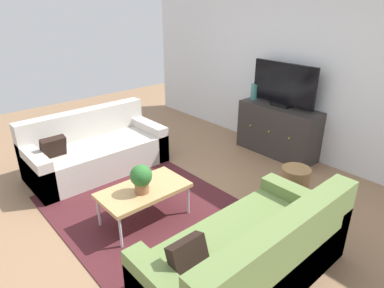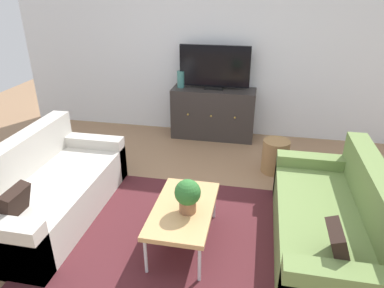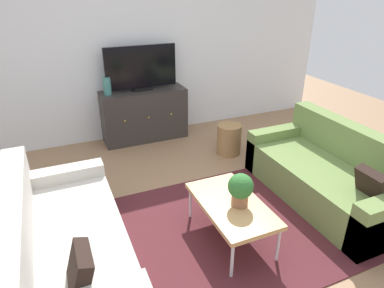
{
  "view_description": "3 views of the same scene",
  "coord_description": "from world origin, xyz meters",
  "px_view_note": "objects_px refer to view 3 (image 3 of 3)",
  "views": [
    {
      "loc": [
        2.73,
        -1.93,
        2.27
      ],
      "look_at": [
        0.0,
        0.48,
        0.68
      ],
      "focal_mm": 31.47,
      "sensor_mm": 36.0,
      "label": 1
    },
    {
      "loc": [
        0.66,
        -2.81,
        2.24
      ],
      "look_at": [
        0.0,
        0.48,
        0.68
      ],
      "focal_mm": 32.74,
      "sensor_mm": 36.0,
      "label": 2
    },
    {
      "loc": [
        -1.27,
        -2.48,
        2.23
      ],
      "look_at": [
        0.0,
        0.48,
        0.68
      ],
      "focal_mm": 31.78,
      "sensor_mm": 36.0,
      "label": 3
    }
  ],
  "objects_px": {
    "couch_left_side": "(58,248)",
    "flat_screen_tv": "(141,68)",
    "potted_plant": "(241,188)",
    "coffee_table": "(231,206)",
    "wicker_basket": "(229,139)",
    "glass_vase": "(107,86)",
    "couch_right_side": "(331,176)",
    "tv_console": "(144,115)"
  },
  "relations": [
    {
      "from": "couch_left_side",
      "to": "coffee_table",
      "type": "relative_size",
      "value": 1.95
    },
    {
      "from": "potted_plant",
      "to": "flat_screen_tv",
      "type": "distance_m",
      "value": 2.67
    },
    {
      "from": "flat_screen_tv",
      "to": "coffee_table",
      "type": "bearing_deg",
      "value": -87.93
    },
    {
      "from": "wicker_basket",
      "to": "glass_vase",
      "type": "bearing_deg",
      "value": 146.47
    },
    {
      "from": "coffee_table",
      "to": "flat_screen_tv",
      "type": "height_order",
      "value": "flat_screen_tv"
    },
    {
      "from": "couch_right_side",
      "to": "glass_vase",
      "type": "height_order",
      "value": "glass_vase"
    },
    {
      "from": "couch_left_side",
      "to": "couch_right_side",
      "type": "xyz_separation_m",
      "value": [
        2.88,
        0.0,
        0.0
      ]
    },
    {
      "from": "potted_plant",
      "to": "wicker_basket",
      "type": "distance_m",
      "value": 1.85
    },
    {
      "from": "couch_right_side",
      "to": "wicker_basket",
      "type": "xyz_separation_m",
      "value": [
        -0.52,
        1.41,
        -0.06
      ]
    },
    {
      "from": "couch_right_side",
      "to": "wicker_basket",
      "type": "height_order",
      "value": "couch_right_side"
    },
    {
      "from": "glass_vase",
      "to": "coffee_table",
      "type": "bearing_deg",
      "value": -76.66
    },
    {
      "from": "flat_screen_tv",
      "to": "wicker_basket",
      "type": "relative_size",
      "value": 2.43
    },
    {
      "from": "coffee_table",
      "to": "potted_plant",
      "type": "xyz_separation_m",
      "value": [
        0.05,
        -0.05,
        0.2
      ]
    },
    {
      "from": "coffee_table",
      "to": "potted_plant",
      "type": "height_order",
      "value": "potted_plant"
    },
    {
      "from": "couch_right_side",
      "to": "coffee_table",
      "type": "xyz_separation_m",
      "value": [
        -1.37,
        -0.17,
        0.1
      ]
    },
    {
      "from": "potted_plant",
      "to": "glass_vase",
      "type": "relative_size",
      "value": 1.25
    },
    {
      "from": "glass_vase",
      "to": "couch_right_side",
      "type": "bearing_deg",
      "value": -50.33
    },
    {
      "from": "flat_screen_tv",
      "to": "tv_console",
      "type": "bearing_deg",
      "value": -90.0
    },
    {
      "from": "flat_screen_tv",
      "to": "glass_vase",
      "type": "height_order",
      "value": "flat_screen_tv"
    },
    {
      "from": "potted_plant",
      "to": "tv_console",
      "type": "xyz_separation_m",
      "value": [
        -0.14,
        2.59,
        -0.19
      ]
    },
    {
      "from": "glass_vase",
      "to": "wicker_basket",
      "type": "distance_m",
      "value": 1.87
    },
    {
      "from": "couch_left_side",
      "to": "potted_plant",
      "type": "distance_m",
      "value": 1.6
    },
    {
      "from": "couch_left_side",
      "to": "tv_console",
      "type": "distance_m",
      "value": 2.77
    },
    {
      "from": "wicker_basket",
      "to": "flat_screen_tv",
      "type": "bearing_deg",
      "value": 133.83
    },
    {
      "from": "flat_screen_tv",
      "to": "glass_vase",
      "type": "relative_size",
      "value": 4.18
    },
    {
      "from": "couch_left_side",
      "to": "wicker_basket",
      "type": "distance_m",
      "value": 2.75
    },
    {
      "from": "coffee_table",
      "to": "wicker_basket",
      "type": "height_order",
      "value": "wicker_basket"
    },
    {
      "from": "couch_left_side",
      "to": "couch_right_side",
      "type": "distance_m",
      "value": 2.88
    },
    {
      "from": "glass_vase",
      "to": "wicker_basket",
      "type": "relative_size",
      "value": 0.58
    },
    {
      "from": "coffee_table",
      "to": "potted_plant",
      "type": "distance_m",
      "value": 0.22
    },
    {
      "from": "couch_left_side",
      "to": "glass_vase",
      "type": "relative_size",
      "value": 7.42
    },
    {
      "from": "couch_right_side",
      "to": "tv_console",
      "type": "height_order",
      "value": "couch_right_side"
    },
    {
      "from": "couch_right_side",
      "to": "glass_vase",
      "type": "bearing_deg",
      "value": 129.67
    },
    {
      "from": "potted_plant",
      "to": "wicker_basket",
      "type": "relative_size",
      "value": 0.72
    },
    {
      "from": "couch_right_side",
      "to": "coffee_table",
      "type": "relative_size",
      "value": 1.95
    },
    {
      "from": "potted_plant",
      "to": "glass_vase",
      "type": "xyz_separation_m",
      "value": [
        -0.65,
        2.59,
        0.32
      ]
    },
    {
      "from": "couch_left_side",
      "to": "flat_screen_tv",
      "type": "height_order",
      "value": "flat_screen_tv"
    },
    {
      "from": "couch_right_side",
      "to": "coffee_table",
      "type": "distance_m",
      "value": 1.38
    },
    {
      "from": "potted_plant",
      "to": "coffee_table",
      "type": "bearing_deg",
      "value": 134.79
    },
    {
      "from": "potted_plant",
      "to": "glass_vase",
      "type": "distance_m",
      "value": 2.69
    },
    {
      "from": "glass_vase",
      "to": "wicker_basket",
      "type": "height_order",
      "value": "glass_vase"
    },
    {
      "from": "coffee_table",
      "to": "glass_vase",
      "type": "height_order",
      "value": "glass_vase"
    }
  ]
}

